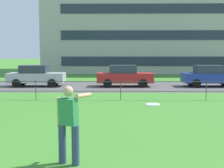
# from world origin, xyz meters

# --- Properties ---
(street_strip) EXTENTS (80.00, 7.20, 0.01)m
(street_strip) POSITION_xyz_m (0.00, 19.87, 0.00)
(street_strip) COLOR #565454
(street_strip) RESTS_ON ground
(park_fence) EXTENTS (34.72, 0.04, 1.00)m
(park_fence) POSITION_xyz_m (-0.00, 13.38, 0.67)
(park_fence) COLOR #333833
(park_fence) RESTS_ON ground
(person_thrower) EXTENTS (0.71, 0.71, 1.68)m
(person_thrower) POSITION_xyz_m (-1.21, 4.47, 0.91)
(person_thrower) COLOR navy
(person_thrower) RESTS_ON ground
(frisbee) EXTENTS (0.29, 0.29, 0.03)m
(frisbee) POSITION_xyz_m (0.48, 3.95, 1.38)
(frisbee) COLOR white
(car_silver_center) EXTENTS (4.04, 1.89, 1.54)m
(car_silver_center) POSITION_xyz_m (-6.04, 19.81, 0.78)
(car_silver_center) COLOR #B7BABF
(car_silver_center) RESTS_ON ground
(car_red_far_right) EXTENTS (4.03, 1.86, 1.54)m
(car_red_far_right) POSITION_xyz_m (0.35, 19.83, 0.78)
(car_red_far_right) COLOR red
(car_red_far_right) RESTS_ON ground
(car_blue_far_left) EXTENTS (4.02, 1.85, 1.54)m
(car_blue_far_left) POSITION_xyz_m (6.55, 19.85, 0.78)
(car_blue_far_left) COLOR #233899
(car_blue_far_left) RESTS_ON ground
(apartment_building_background) EXTENTS (31.37, 16.18, 18.44)m
(apartment_building_background) POSITION_xyz_m (6.41, 41.08, 9.23)
(apartment_building_background) COLOR #B7B2AD
(apartment_building_background) RESTS_ON ground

